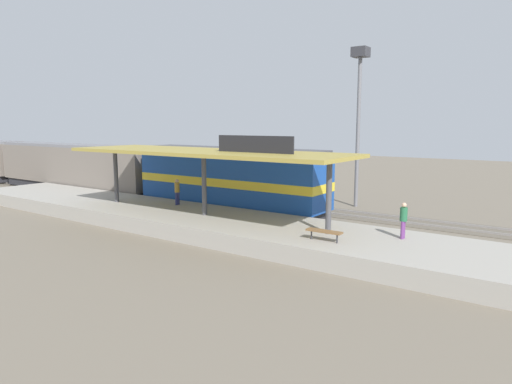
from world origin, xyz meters
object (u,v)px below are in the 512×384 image
at_px(platform_bench, 324,232).
at_px(freight_car, 198,174).
at_px(light_mast, 359,94).
at_px(locomotive, 229,180).
at_px(person_waiting, 403,219).
at_px(person_walking, 177,190).
at_px(passenger_carriage_front, 75,167).

distance_m(platform_bench, freight_car, 20.35).
distance_m(freight_car, light_mast, 14.96).
height_order(locomotive, person_waiting, locomotive).
height_order(light_mast, person_waiting, light_mast).
xyz_separation_m(light_mast, person_waiting, (-11.27, -7.04, -6.54)).
xyz_separation_m(platform_bench, light_mast, (13.80, 4.24, 7.05)).
distance_m(light_mast, person_walking, 14.99).
relative_size(freight_car, person_waiting, 7.02).
xyz_separation_m(passenger_carriage_front, person_waiting, (-3.47, -31.05, -0.46)).
bearing_deg(person_waiting, light_mast, 31.99).
bearing_deg(passenger_carriage_front, freight_car, -67.10).
bearing_deg(locomotive, person_walking, 146.42).
xyz_separation_m(locomotive, person_waiting, (-3.47, -13.05, -0.56)).
distance_m(passenger_carriage_front, person_waiting, 31.25).
distance_m(locomotive, person_walking, 3.69).
bearing_deg(person_waiting, passenger_carriage_front, 83.62).
distance_m(platform_bench, person_waiting, 3.81).
height_order(passenger_carriage_front, freight_car, passenger_carriage_front).
bearing_deg(freight_car, person_waiting, -111.82).
distance_m(platform_bench, light_mast, 16.07).
relative_size(platform_bench, locomotive, 0.12).
bearing_deg(freight_car, locomotive, -122.90).
distance_m(passenger_carriage_front, person_walking, 16.28).
bearing_deg(person_waiting, person_walking, 88.33).
bearing_deg(freight_car, light_mast, -76.29).
xyz_separation_m(locomotive, passenger_carriage_front, (0.00, 18.00, -0.10)).
relative_size(platform_bench, light_mast, 0.15).
distance_m(freight_car, person_waiting, 21.72).
bearing_deg(locomotive, light_mast, -37.61).
xyz_separation_m(platform_bench, locomotive, (6.00, 10.25, 1.07)).
bearing_deg(freight_car, platform_bench, -121.41).
height_order(platform_bench, passenger_carriage_front, passenger_carriage_front).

